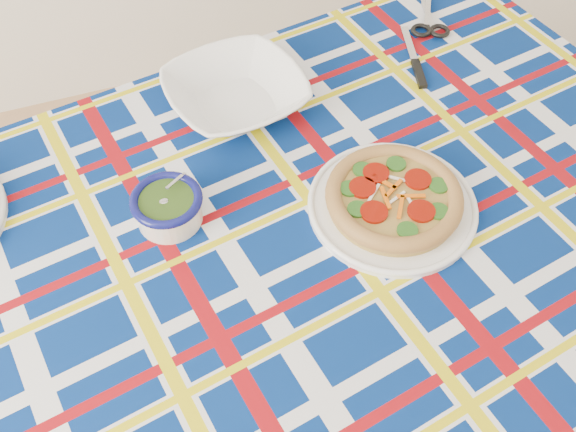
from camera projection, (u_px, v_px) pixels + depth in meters
name	position (u px, v px, depth m)	size (l,w,h in m)	color
dining_table	(283.00, 268.00, 1.21)	(1.88, 1.36, 0.80)	brown
tablecloth	(283.00, 260.00, 1.19)	(1.75, 1.11, 0.11)	navy
main_focaccia_plate	(394.00, 198.00, 1.17)	(0.32, 0.32, 0.06)	#A7833B
pesto_bowl	(168.00, 206.00, 1.15)	(0.13, 0.13, 0.08)	#1F370F
serving_bowl	(236.00, 94.00, 1.34)	(0.28, 0.28, 0.07)	white
table_knife	(410.00, 45.00, 1.49)	(0.24, 0.02, 0.01)	silver
kitchen_scissors	(427.00, 11.00, 1.57)	(0.20, 0.10, 0.02)	silver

